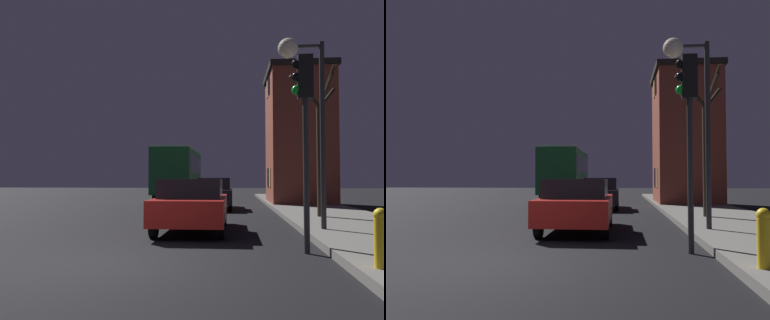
% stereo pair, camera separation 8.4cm
% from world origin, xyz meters
% --- Properties ---
extents(ground_plane, '(120.00, 120.00, 0.00)m').
position_xyz_m(ground_plane, '(0.00, 0.00, 0.00)').
color(ground_plane, black).
extents(brick_building, '(3.60, 5.33, 7.56)m').
position_xyz_m(brick_building, '(5.87, 17.23, 3.97)').
color(brick_building, brown).
rests_on(brick_building, sidewalk).
extents(streetlamp, '(1.25, 0.56, 5.19)m').
position_xyz_m(streetlamp, '(3.98, 4.06, 4.24)').
color(streetlamp, '#28282B').
rests_on(streetlamp, sidewalk).
extents(traffic_light, '(0.43, 0.24, 4.07)m').
position_xyz_m(traffic_light, '(3.59, 1.21, 2.93)').
color(traffic_light, '#28282B').
rests_on(traffic_light, ground).
extents(bare_tree, '(1.89, 1.89, 5.17)m').
position_xyz_m(bare_tree, '(5.21, 7.84, 2.80)').
color(bare_tree, '#2D2319').
rests_on(bare_tree, sidewalk).
extents(bus, '(2.58, 9.18, 3.61)m').
position_xyz_m(bus, '(-1.84, 23.04, 2.15)').
color(bus, '#1E6B33').
rests_on(bus, ground).
extents(car_near_lane, '(1.90, 4.73, 1.51)m').
position_xyz_m(car_near_lane, '(0.96, 4.63, 0.80)').
color(car_near_lane, '#B21E19').
rests_on(car_near_lane, ground).
extents(car_mid_lane, '(1.73, 4.62, 1.55)m').
position_xyz_m(car_mid_lane, '(1.21, 13.79, 0.80)').
color(car_mid_lane, black).
rests_on(car_mid_lane, ground).
extents(fire_hydrant, '(0.21, 0.21, 0.91)m').
position_xyz_m(fire_hydrant, '(4.34, -0.99, 0.65)').
color(fire_hydrant, gold).
rests_on(fire_hydrant, sidewalk).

